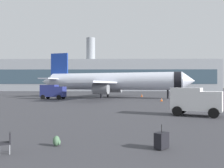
% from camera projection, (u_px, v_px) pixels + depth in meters
% --- Properties ---
extents(airplane_at_gate, '(35.22, 32.10, 10.50)m').
position_uv_depth(airplane_at_gate, '(112.00, 81.00, 52.00)').
color(airplane_at_gate, silver).
rests_on(airplane_at_gate, ground).
extents(service_truck, '(5.10, 3.20, 2.90)m').
position_uv_depth(service_truck, '(53.00, 91.00, 46.65)').
color(service_truck, navy).
rests_on(service_truck, ground).
extents(cargo_van, '(4.83, 3.90, 2.60)m').
position_uv_depth(cargo_van, '(196.00, 100.00, 21.49)').
color(cargo_van, white).
rests_on(cargo_van, ground).
extents(safety_cone_near, '(0.44, 0.44, 0.61)m').
position_uv_depth(safety_cone_near, '(162.00, 100.00, 40.50)').
color(safety_cone_near, '#F2590C').
rests_on(safety_cone_near, ground).
extents(safety_cone_mid, '(0.44, 0.44, 0.73)m').
position_uv_depth(safety_cone_mid, '(142.00, 95.00, 55.84)').
color(safety_cone_mid, '#F2590C').
rests_on(safety_cone_mid, ground).
extents(safety_cone_far, '(0.44, 0.44, 0.61)m').
position_uv_depth(safety_cone_far, '(203.00, 98.00, 44.19)').
color(safety_cone_far, '#F2590C').
rests_on(safety_cone_far, ground).
extents(rolling_suitcase, '(0.73, 0.74, 1.10)m').
position_uv_depth(rolling_suitcase, '(162.00, 140.00, 10.34)').
color(rolling_suitcase, black).
rests_on(rolling_suitcase, ground).
extents(traveller_backpack, '(0.36, 0.40, 0.48)m').
position_uv_depth(traveller_backpack, '(57.00, 141.00, 10.84)').
color(traveller_backpack, '#476B4C').
rests_on(traveller_backpack, ground).
extents(gate_chair, '(0.64, 0.64, 0.86)m').
position_uv_depth(gate_chair, '(6.00, 142.00, 9.65)').
color(gate_chair, black).
rests_on(gate_chair, ground).
extents(terminal_building, '(105.70, 23.35, 26.76)m').
position_uv_depth(terminal_building, '(107.00, 76.00, 117.06)').
color(terminal_building, gray).
rests_on(terminal_building, ground).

